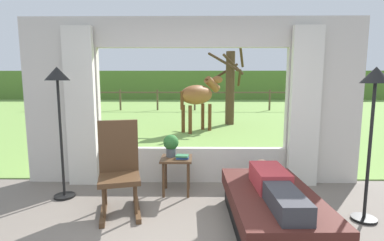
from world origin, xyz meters
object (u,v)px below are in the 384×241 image
object	(u,v)px
recliner_sofa	(272,210)
side_table	(176,164)
rocking_chair	(119,168)
potted_plant	(171,144)
reclining_person	(274,184)
book_stack	(182,157)
pasture_tree	(230,85)
horse	(199,95)
floor_lamp_left	(58,93)
floor_lamp_right	(374,98)

from	to	relation	value
recliner_sofa	side_table	distance (m)	1.51
rocking_chair	potted_plant	bearing A→B (deg)	32.47
reclining_person	recliner_sofa	bearing A→B (deg)	88.60
book_stack	pasture_tree	distance (m)	6.77
side_table	pasture_tree	world-z (taller)	pasture_tree
horse	pasture_tree	bearing A→B (deg)	98.50
side_table	floor_lamp_left	bearing A→B (deg)	-173.44
book_stack	horse	size ratio (longest dim) A/B	0.11
floor_lamp_left	floor_lamp_right	size ratio (longest dim) A/B	1.02
side_table	potted_plant	bearing A→B (deg)	143.13
book_stack	side_table	bearing A→B (deg)	148.93
book_stack	floor_lamp_right	world-z (taller)	floor_lamp_right
reclining_person	floor_lamp_left	xyz separation A→B (m)	(-2.65, 0.89, 0.92)
floor_lamp_right	horse	size ratio (longest dim) A/B	1.02
floor_lamp_left	floor_lamp_right	distance (m)	3.83
rocking_chair	side_table	world-z (taller)	rocking_chair
horse	book_stack	bearing A→B (deg)	-46.23
potted_plant	pasture_tree	xyz separation A→B (m)	(1.59, 6.44, 0.73)
recliner_sofa	rocking_chair	world-z (taller)	rocking_chair
recliner_sofa	pasture_tree	distance (m)	7.63
side_table	pasture_tree	xyz separation A→B (m)	(1.51, 6.50, 1.01)
horse	side_table	bearing A→B (deg)	-47.25
rocking_chair	side_table	distance (m)	0.88
floor_lamp_left	pasture_tree	bearing A→B (deg)	65.37
horse	potted_plant	bearing A→B (deg)	-48.21
book_stack	rocking_chair	bearing A→B (deg)	-145.70
recliner_sofa	horse	bearing A→B (deg)	95.50
floor_lamp_right	pasture_tree	bearing A→B (deg)	95.62
book_stack	floor_lamp_left	distance (m)	1.87
recliner_sofa	book_stack	xyz separation A→B (m)	(-1.01, 0.96, 0.33)
side_table	pasture_tree	bearing A→B (deg)	76.89
potted_plant	reclining_person	bearing A→B (deg)	-43.58
rocking_chair	recliner_sofa	bearing A→B (deg)	-28.65
side_table	floor_lamp_right	distance (m)	2.57
potted_plant	floor_lamp_left	distance (m)	1.66
potted_plant	side_table	bearing A→B (deg)	-36.87
floor_lamp_left	reclining_person	bearing A→B (deg)	-18.51
recliner_sofa	book_stack	bearing A→B (deg)	135.11
rocking_chair	floor_lamp_right	distance (m)	3.04
reclining_person	floor_lamp_right	world-z (taller)	floor_lamp_right
floor_lamp_left	floor_lamp_right	world-z (taller)	floor_lamp_left
rocking_chair	reclining_person	bearing A→B (deg)	-30.16
recliner_sofa	book_stack	world-z (taller)	book_stack
potted_plant	floor_lamp_right	world-z (taller)	floor_lamp_right
reclining_person	horse	world-z (taller)	horse
potted_plant	floor_lamp_left	bearing A→B (deg)	-170.79
recliner_sofa	floor_lamp_left	distance (m)	3.04
recliner_sofa	book_stack	size ratio (longest dim) A/B	8.96
pasture_tree	book_stack	bearing A→B (deg)	-102.27
floor_lamp_left	pasture_tree	xyz separation A→B (m)	(3.06, 6.68, -0.01)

